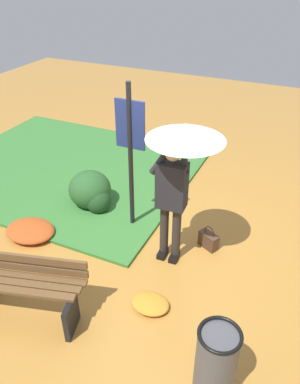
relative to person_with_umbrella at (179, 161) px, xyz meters
The scene contains 11 objects.
ground_plane 1.57m from the person_with_umbrella, 164.27° to the left, with size 18.00×18.00×0.00m, color #B27A33.
grass_verge 3.61m from the person_with_umbrella, 152.66° to the left, with size 4.80×4.00×0.05m.
person_with_umbrella is the anchor object (origin of this frame).
info_sign_post 1.00m from the person_with_umbrella, 154.06° to the left, with size 0.44×0.07×2.30m.
handbag 1.53m from the person_with_umbrella, 47.70° to the left, with size 0.33×0.26×0.37m.
park_bench 2.34m from the person_with_umbrella, 128.06° to the right, with size 1.43×0.73×0.75m.
trash_bin 2.25m from the person_with_umbrella, 57.39° to the right, with size 0.42×0.42×0.83m.
shrub_cluster 2.23m from the person_with_umbrella, 161.07° to the left, with size 0.78×0.71×0.64m.
leaf_pile_near_person 1.79m from the person_with_umbrella, 86.60° to the right, with size 0.48×0.38×0.11m.
leaf_pile_by_bench 3.09m from the person_with_umbrella, 113.88° to the left, with size 0.48×0.38×0.11m.
leaf_pile_far_path 2.68m from the person_with_umbrella, 167.99° to the right, with size 0.78×0.63×0.17m.
Camera 1 is at (1.61, -3.94, 3.71)m, focal length 35.55 mm.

